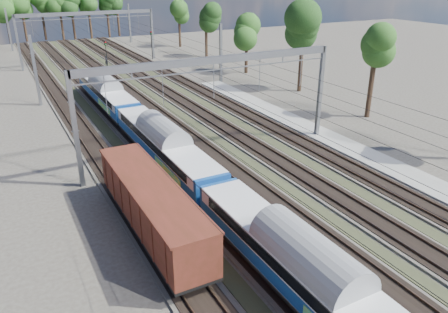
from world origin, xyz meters
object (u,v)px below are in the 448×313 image
worker (106,61)px  freight_boxcar (152,206)px  emu_train (165,142)px  signal_near (106,53)px  signal_far (152,42)px

worker → freight_boxcar: bearing=-173.9°
emu_train → worker: bearing=82.0°
freight_boxcar → signal_near: size_ratio=2.71×
freight_boxcar → signal_near: bearing=78.8°
emu_train → signal_far: size_ratio=11.21×
freight_boxcar → signal_far: bearing=70.5°
signal_near → signal_far: size_ratio=0.98×
emu_train → worker: (6.43, 45.53, -1.52)m
worker → signal_far: 9.59m
emu_train → signal_far: signal_far is taller
worker → signal_near: 6.56m
emu_train → signal_near: 39.89m
freight_boxcar → worker: (10.93, 54.88, -1.32)m
signal_near → worker: bearing=58.8°
emu_train → signal_near: size_ratio=11.46×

